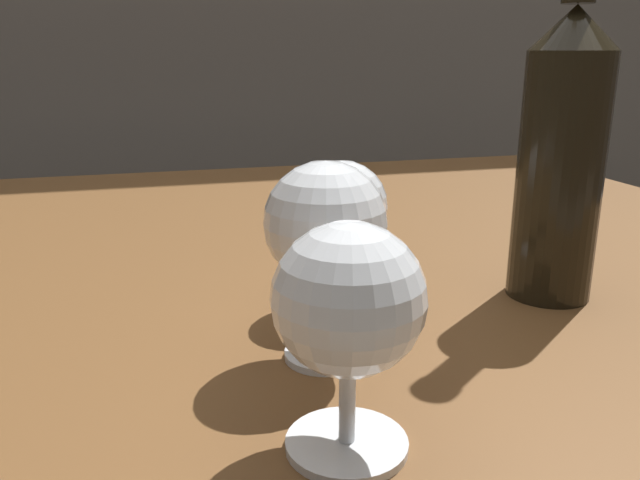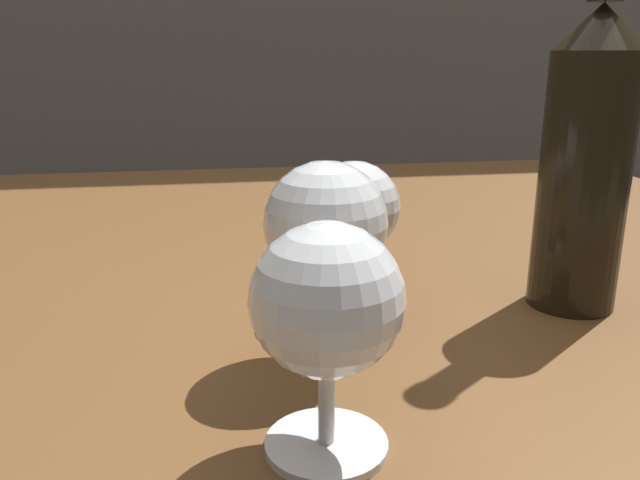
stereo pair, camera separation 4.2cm
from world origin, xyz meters
The scene contains 5 objects.
dining_table centered at (0.00, 0.00, 0.66)m, with size 1.28×0.99×0.75m.
wine_glass_cabernet centered at (-0.02, -0.38, 0.83)m, with size 0.08×0.08×0.13m.
wine_glass_rose centered at (0.00, -0.27, 0.85)m, with size 0.08×0.08×0.14m.
wine_glass_chardonnay centered at (0.04, -0.19, 0.83)m, with size 0.07×0.07×0.12m.
wine_bottle centered at (0.22, -0.21, 0.88)m, with size 0.07×0.07×0.34m.
Camera 2 is at (-0.07, -0.67, 0.96)m, focal length 35.62 mm.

